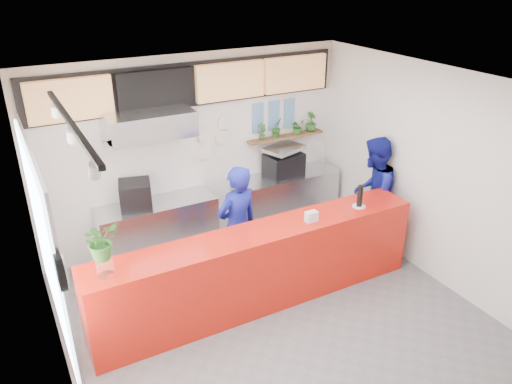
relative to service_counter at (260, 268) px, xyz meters
name	(u,v)px	position (x,y,z in m)	size (l,w,h in m)	color
floor	(275,319)	(0.00, -0.40, -0.55)	(5.00, 5.00, 0.00)	slate
ceiling	(280,88)	(0.00, -0.40, 2.45)	(5.00, 5.00, 0.00)	silver
wall_back	(196,151)	(0.00, 2.10, 0.95)	(5.00, 5.00, 0.00)	white
wall_left	(50,275)	(-2.50, -0.40, 0.95)	(5.00, 5.00, 0.00)	white
wall_right	(433,176)	(2.50, -0.40, 0.95)	(5.00, 5.00, 0.00)	white
service_counter	(260,268)	(0.00, 0.00, 0.00)	(4.50, 0.60, 1.10)	red
cream_band	(192,80)	(0.00, 2.09, 2.05)	(5.00, 0.02, 0.80)	beige
prep_bench	(158,229)	(-0.80, 1.80, -0.10)	(1.80, 0.60, 0.90)	#B2B5BA
panini_oven	(135,195)	(-1.08, 1.80, 0.55)	(0.45, 0.45, 0.40)	black
extraction_hood	(149,124)	(-0.80, 1.75, 1.60)	(1.20, 0.70, 0.35)	#B2B5BA
hood_lip	(150,137)	(-0.80, 1.75, 1.40)	(1.20, 0.70, 0.08)	#B2B5BA
right_bench	(286,198)	(1.50, 1.80, -0.10)	(1.80, 0.60, 0.90)	#B2B5BA
espresso_machine	(284,165)	(1.44, 1.80, 0.54)	(0.60, 0.43, 0.39)	black
espresso_tray	(284,149)	(1.44, 1.80, 0.83)	(0.65, 0.45, 0.06)	#A3A6AA
herb_shelf	(286,137)	(1.60, 2.00, 0.95)	(1.40, 0.18, 0.04)	brown
menu_board_far_left	(70,100)	(-1.75, 1.98, 2.00)	(1.10, 0.10, 0.55)	tan
menu_board_mid_left	(156,90)	(-0.59, 1.98, 2.00)	(1.10, 0.10, 0.55)	black
menu_board_mid_right	(230,81)	(0.57, 1.98, 2.00)	(1.10, 0.10, 0.55)	tan
menu_board_far_right	(295,74)	(1.73, 1.98, 2.00)	(1.10, 0.10, 0.55)	tan
soffit	(193,84)	(0.00, 2.06, 2.00)	(4.80, 0.04, 0.65)	black
window_pane	(45,241)	(-2.47, -0.10, 1.15)	(0.04, 2.20, 1.90)	silver
window_frame	(47,241)	(-2.45, -0.10, 1.15)	(0.03, 2.30, 2.00)	#B2B5BA
wall_clock_rim	(61,272)	(-2.46, -1.30, 1.50)	(0.30, 0.30, 0.05)	black
wall_clock_face	(65,271)	(-2.43, -1.30, 1.50)	(0.26, 0.26, 0.02)	white
track_rail	(70,122)	(-2.10, -0.40, 2.39)	(0.05, 2.40, 0.04)	black
dec_plate_a	(204,134)	(0.15, 2.07, 1.20)	(0.24, 0.24, 0.03)	silver
dec_plate_b	(222,138)	(0.45, 2.07, 1.10)	(0.24, 0.24, 0.03)	silver
dec_plate_c	(205,153)	(0.15, 2.07, 0.90)	(0.24, 0.24, 0.03)	silver
dec_plate_d	(225,122)	(0.50, 2.07, 1.35)	(0.24, 0.24, 0.03)	silver
photo_frame_a	(258,111)	(1.10, 2.08, 1.45)	(0.20, 0.02, 0.25)	#598CBF
photo_frame_b	(274,108)	(1.40, 2.08, 1.45)	(0.20, 0.02, 0.25)	#598CBF
photo_frame_c	(289,106)	(1.70, 2.08, 1.45)	(0.20, 0.02, 0.25)	#598CBF
photo_frame_d	(258,125)	(1.10, 2.08, 1.20)	(0.20, 0.02, 0.25)	#598CBF
photo_frame_e	(274,123)	(1.40, 2.08, 1.20)	(0.20, 0.02, 0.25)	#598CBF
photo_frame_f	(289,120)	(1.70, 2.08, 1.20)	(0.20, 0.02, 0.25)	#598CBF
staff_center	(237,226)	(-0.03, 0.60, 0.34)	(0.65, 0.43, 1.77)	navy
staff_right	(372,194)	(2.26, 0.49, 0.36)	(0.89, 0.69, 1.82)	navy
herb_a	(262,131)	(1.14, 2.00, 1.11)	(0.15, 0.10, 0.29)	#285D20
herb_b	(277,128)	(1.42, 2.00, 1.14)	(0.19, 0.15, 0.34)	#285D20
herb_c	(298,126)	(1.82, 2.00, 1.10)	(0.23, 0.20, 0.26)	#285D20
herb_d	(311,122)	(2.09, 2.00, 1.14)	(0.19, 0.17, 0.34)	#285D20
glass_vase	(105,266)	(-1.94, -0.04, 0.66)	(0.18, 0.18, 0.22)	silver
basil_vase	(101,241)	(-1.94, -0.04, 0.98)	(0.38, 0.33, 0.42)	#285D20
napkin_holder	(311,217)	(0.71, -0.09, 0.62)	(0.16, 0.10, 0.14)	silver
white_plate	(359,206)	(1.53, -0.05, 0.56)	(0.18, 0.18, 0.01)	silver
pepper_mill	(360,196)	(1.53, -0.05, 0.72)	(0.08, 0.08, 0.31)	black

